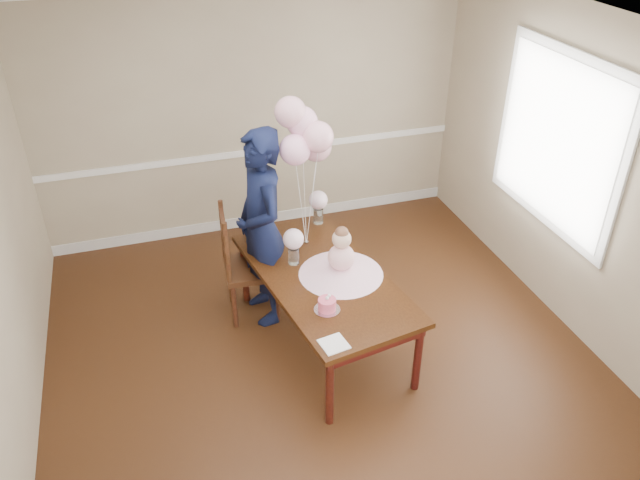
{
  "coord_description": "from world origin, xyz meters",
  "views": [
    {
      "loc": [
        -1.21,
        -3.62,
        3.67
      ],
      "look_at": [
        0.05,
        0.35,
        1.05
      ],
      "focal_mm": 35.0,
      "sensor_mm": 36.0,
      "label": 1
    }
  ],
  "objects_px": {
    "dining_chair_seat": "(252,268)",
    "woman": "(261,229)",
    "dining_table_top": "(323,278)",
    "birthday_cake": "(327,304)"
  },
  "relations": [
    {
      "from": "birthday_cake",
      "to": "woman",
      "type": "distance_m",
      "value": 1.02
    },
    {
      "from": "dining_table_top",
      "to": "dining_chair_seat",
      "type": "relative_size",
      "value": 3.91
    },
    {
      "from": "dining_chair_seat",
      "to": "woman",
      "type": "xyz_separation_m",
      "value": [
        0.1,
        -0.06,
        0.42
      ]
    },
    {
      "from": "dining_table_top",
      "to": "dining_chair_seat",
      "type": "bearing_deg",
      "value": 120.36
    },
    {
      "from": "dining_table_top",
      "to": "dining_chair_seat",
      "type": "height_order",
      "value": "dining_table_top"
    },
    {
      "from": "birthday_cake",
      "to": "woman",
      "type": "height_order",
      "value": "woman"
    },
    {
      "from": "woman",
      "to": "dining_chair_seat",
      "type": "bearing_deg",
      "value": -127.88
    },
    {
      "from": "dining_table_top",
      "to": "woman",
      "type": "bearing_deg",
      "value": 117.08
    },
    {
      "from": "birthday_cake",
      "to": "dining_chair_seat",
      "type": "height_order",
      "value": "birthday_cake"
    },
    {
      "from": "dining_chair_seat",
      "to": "woman",
      "type": "relative_size",
      "value": 0.26
    }
  ]
}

